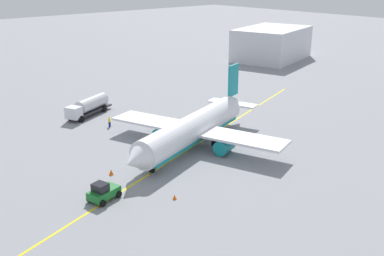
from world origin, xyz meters
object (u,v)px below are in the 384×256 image
Objects in this scene: airplane at (194,129)px; pushback_tug at (103,192)px; fuel_tanker at (88,106)px; safety_cone_wingtip at (111,172)px; refueling_worker at (109,122)px; safety_cone_nose at (175,197)px.

airplane is 19.52m from pushback_tug.
fuel_tanker reaches higher than pushback_tug.
fuel_tanker is 32.79m from pushback_tug.
airplane is 14.59m from safety_cone_wingtip.
fuel_tanker reaches higher than refueling_worker.
safety_cone_wingtip is at bearing -129.52° from pushback_tug.
pushback_tug is at bearing 16.54° from airplane.
refueling_worker is at bearing 85.67° from fuel_tanker.
fuel_tanker is 35.57m from safety_cone_nose.
airplane reaches higher than refueling_worker.
airplane is 56.12× the size of safety_cone_nose.
airplane reaches higher than fuel_tanker.
airplane is 16.63m from refueling_worker.
airplane is 24.03m from fuel_tanker.
fuel_tanker is (3.82, -23.71, -1.06)m from airplane.
refueling_worker is 19.11m from safety_cone_wingtip.
pushback_tug is 7.14× the size of safety_cone_nose.
airplane reaches higher than pushback_tug.
safety_cone_wingtip is (1.84, -10.37, 0.07)m from safety_cone_nose.
pushback_tug reaches higher than refueling_worker.
fuel_tanker is at bearing -113.68° from safety_cone_wingtip.
fuel_tanker is 26.33m from safety_cone_wingtip.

